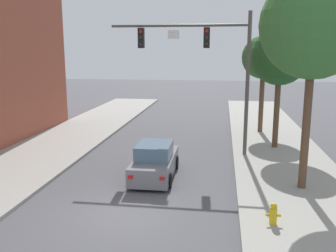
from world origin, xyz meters
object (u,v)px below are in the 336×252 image
(car_lead_grey, at_px, (155,162))
(street_tree_nearest, at_px, (314,26))
(street_tree_second, at_px, (280,57))
(traffic_signal_mast, at_px, (208,56))
(fire_hydrant, at_px, (273,214))
(street_tree_third, at_px, (264,58))

(car_lead_grey, relative_size, street_tree_nearest, 0.50)
(street_tree_second, bearing_deg, street_tree_nearest, -87.95)
(car_lead_grey, xyz_separation_m, street_tree_nearest, (6.29, -0.81, 5.86))
(traffic_signal_mast, relative_size, street_tree_second, 1.10)
(fire_hydrant, height_order, street_tree_second, street_tree_second)
(traffic_signal_mast, bearing_deg, street_tree_third, 60.08)
(street_tree_third, bearing_deg, street_tree_second, -84.06)
(street_tree_nearest, distance_m, street_tree_second, 6.67)
(street_tree_third, bearing_deg, car_lead_grey, -119.41)
(street_tree_nearest, bearing_deg, fire_hydrant, -114.23)
(car_lead_grey, bearing_deg, street_tree_nearest, -7.35)
(fire_hydrant, relative_size, street_tree_third, 0.11)
(street_tree_second, bearing_deg, street_tree_third, 95.94)
(traffic_signal_mast, distance_m, street_tree_third, 7.00)
(street_tree_second, bearing_deg, traffic_signal_mast, -155.07)
(traffic_signal_mast, height_order, street_tree_nearest, street_tree_nearest)
(street_tree_second, bearing_deg, car_lead_grey, -136.60)
(traffic_signal_mast, xyz_separation_m, car_lead_grey, (-2.13, -3.90, -4.66))
(car_lead_grey, distance_m, fire_hydrant, 6.41)
(fire_hydrant, height_order, street_tree_nearest, street_tree_nearest)
(car_lead_grey, height_order, street_tree_nearest, street_tree_nearest)
(fire_hydrant, distance_m, street_tree_second, 11.27)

